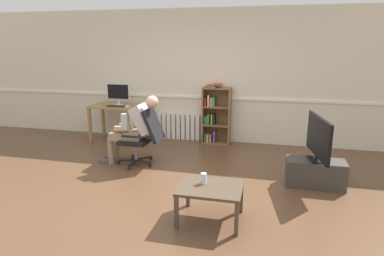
{
  "coord_description": "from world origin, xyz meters",
  "views": [
    {
      "loc": [
        1.35,
        -4.13,
        2.0
      ],
      "look_at": [
        0.15,
        0.85,
        0.7
      ],
      "focal_mm": 31.04,
      "sensor_mm": 36.0,
      "label": 1
    }
  ],
  "objects_px": {
    "keyboard": "(117,106)",
    "drinking_glass": "(204,178)",
    "tv_stand": "(315,173)",
    "coffee_table": "(211,191)",
    "imac_monitor": "(118,93)",
    "tv_screen": "(318,138)",
    "person_seated": "(134,127)",
    "computer_desk": "(118,111)",
    "radiator": "(178,127)",
    "office_chair": "(143,135)",
    "computer_mouse": "(128,106)",
    "bookshelf": "(215,115)"
  },
  "relations": [
    {
      "from": "keyboard",
      "to": "drinking_glass",
      "type": "relative_size",
      "value": 3.24
    },
    {
      "from": "tv_stand",
      "to": "coffee_table",
      "type": "relative_size",
      "value": 1.13
    },
    {
      "from": "imac_monitor",
      "to": "tv_screen",
      "type": "bearing_deg",
      "value": -22.81
    },
    {
      "from": "person_seated",
      "to": "drinking_glass",
      "type": "bearing_deg",
      "value": 45.68
    },
    {
      "from": "imac_monitor",
      "to": "coffee_table",
      "type": "relative_size",
      "value": 0.69
    },
    {
      "from": "imac_monitor",
      "to": "keyboard",
      "type": "bearing_deg",
      "value": -76.32
    },
    {
      "from": "computer_desk",
      "to": "tv_screen",
      "type": "bearing_deg",
      "value": -21.9
    },
    {
      "from": "radiator",
      "to": "tv_stand",
      "type": "height_order",
      "value": "radiator"
    },
    {
      "from": "office_chair",
      "to": "tv_screen",
      "type": "relative_size",
      "value": 1.0
    },
    {
      "from": "coffee_table",
      "to": "drinking_glass",
      "type": "relative_size",
      "value": 5.7
    },
    {
      "from": "office_chair",
      "to": "drinking_glass",
      "type": "bearing_deg",
      "value": 42.37
    },
    {
      "from": "coffee_table",
      "to": "drinking_glass",
      "type": "bearing_deg",
      "value": 147.22
    },
    {
      "from": "computer_desk",
      "to": "person_seated",
      "type": "bearing_deg",
      "value": -54.73
    },
    {
      "from": "keyboard",
      "to": "computer_mouse",
      "type": "height_order",
      "value": "computer_mouse"
    },
    {
      "from": "computer_desk",
      "to": "coffee_table",
      "type": "height_order",
      "value": "computer_desk"
    },
    {
      "from": "tv_stand",
      "to": "coffee_table",
      "type": "height_order",
      "value": "coffee_table"
    },
    {
      "from": "tv_stand",
      "to": "tv_screen",
      "type": "distance_m",
      "value": 0.53
    },
    {
      "from": "radiator",
      "to": "tv_screen",
      "type": "bearing_deg",
      "value": -36.47
    },
    {
      "from": "office_chair",
      "to": "drinking_glass",
      "type": "distance_m",
      "value": 2.0
    },
    {
      "from": "imac_monitor",
      "to": "bookshelf",
      "type": "xyz_separation_m",
      "value": [
        2.03,
        0.21,
        -0.43
      ]
    },
    {
      "from": "keyboard",
      "to": "person_seated",
      "type": "distance_m",
      "value": 1.43
    },
    {
      "from": "computer_desk",
      "to": "tv_screen",
      "type": "height_order",
      "value": "tv_screen"
    },
    {
      "from": "radiator",
      "to": "tv_stand",
      "type": "xyz_separation_m",
      "value": [
        2.58,
        -1.91,
        -0.08
      ]
    },
    {
      "from": "tv_screen",
      "to": "drinking_glass",
      "type": "bearing_deg",
      "value": 122.04
    },
    {
      "from": "imac_monitor",
      "to": "office_chair",
      "type": "bearing_deg",
      "value": -51.34
    },
    {
      "from": "computer_desk",
      "to": "radiator",
      "type": "xyz_separation_m",
      "value": [
        1.2,
        0.39,
        -0.37
      ]
    },
    {
      "from": "coffee_table",
      "to": "keyboard",
      "type": "bearing_deg",
      "value": 132.5
    },
    {
      "from": "computer_mouse",
      "to": "person_seated",
      "type": "height_order",
      "value": "person_seated"
    },
    {
      "from": "imac_monitor",
      "to": "keyboard",
      "type": "relative_size",
      "value": 1.22
    },
    {
      "from": "computer_desk",
      "to": "tv_screen",
      "type": "distance_m",
      "value": 4.08
    },
    {
      "from": "office_chair",
      "to": "person_seated",
      "type": "bearing_deg",
      "value": -90.0
    },
    {
      "from": "tv_screen",
      "to": "office_chair",
      "type": "bearing_deg",
      "value": 75.17
    },
    {
      "from": "office_chair",
      "to": "tv_screen",
      "type": "distance_m",
      "value": 2.74
    },
    {
      "from": "keyboard",
      "to": "tv_stand",
      "type": "xyz_separation_m",
      "value": [
        3.75,
        -1.38,
        -0.57
      ]
    },
    {
      "from": "radiator",
      "to": "tv_stand",
      "type": "distance_m",
      "value": 3.22
    },
    {
      "from": "office_chair",
      "to": "tv_screen",
      "type": "xyz_separation_m",
      "value": [
        2.72,
        -0.25,
        0.2
      ]
    },
    {
      "from": "computer_mouse",
      "to": "tv_screen",
      "type": "xyz_separation_m",
      "value": [
        3.51,
        -1.4,
        -0.05
      ]
    },
    {
      "from": "bookshelf",
      "to": "tv_stand",
      "type": "distance_m",
      "value": 2.57
    },
    {
      "from": "tv_stand",
      "to": "coffee_table",
      "type": "bearing_deg",
      "value": -134.98
    },
    {
      "from": "tv_stand",
      "to": "radiator",
      "type": "bearing_deg",
      "value": 143.51
    },
    {
      "from": "drinking_glass",
      "to": "office_chair",
      "type": "bearing_deg",
      "value": 131.91
    },
    {
      "from": "computer_mouse",
      "to": "coffee_table",
      "type": "relative_size",
      "value": 0.14
    },
    {
      "from": "computer_mouse",
      "to": "bookshelf",
      "type": "distance_m",
      "value": 1.8
    },
    {
      "from": "bookshelf",
      "to": "person_seated",
      "type": "relative_size",
      "value": 1.03
    },
    {
      "from": "radiator",
      "to": "office_chair",
      "type": "xyz_separation_m",
      "value": [
        -0.14,
        -1.66,
        0.25
      ]
    },
    {
      "from": "keyboard",
      "to": "coffee_table",
      "type": "relative_size",
      "value": 0.57
    },
    {
      "from": "tv_screen",
      "to": "coffee_table",
      "type": "relative_size",
      "value": 1.35
    },
    {
      "from": "radiator",
      "to": "person_seated",
      "type": "bearing_deg",
      "value": -100.28
    },
    {
      "from": "computer_desk",
      "to": "radiator",
      "type": "height_order",
      "value": "computer_desk"
    },
    {
      "from": "computer_desk",
      "to": "tv_stand",
      "type": "bearing_deg",
      "value": -21.91
    }
  ]
}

